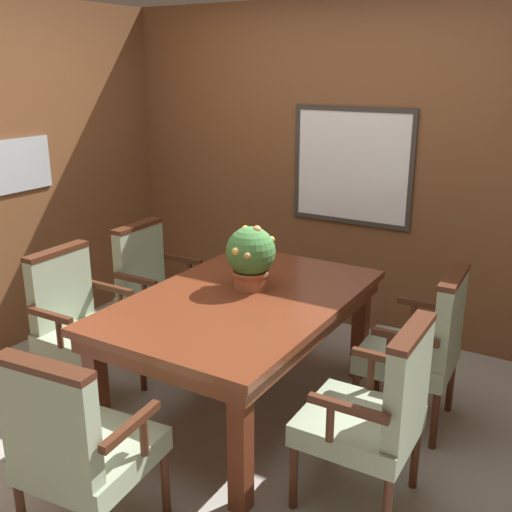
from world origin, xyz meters
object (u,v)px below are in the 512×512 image
object	(u,v)px
chair_left_near	(79,320)
chair_right_far	(422,343)
chair_right_near	(376,410)
potted_plant	(251,256)
dining_table	(243,311)
chair_head_near	(78,444)
chair_left_far	(156,286)

from	to	relation	value
chair_left_near	chair_right_far	world-z (taller)	same
chair_right_near	potted_plant	xyz separation A→B (m)	(-0.98, 0.53, 0.43)
dining_table	chair_head_near	world-z (taller)	chair_head_near
dining_table	chair_right_near	size ratio (longest dim) A/B	1.80
chair_right_far	dining_table	bearing A→B (deg)	-69.32
chair_right_near	chair_right_far	distance (m)	0.78
chair_head_near	chair_right_far	bearing A→B (deg)	-125.22
chair_left_near	chair_head_near	distance (m)	1.30
chair_left_near	chair_right_near	size ratio (longest dim) A/B	1.00
chair_left_near	chair_right_near	distance (m)	1.91
dining_table	potted_plant	bearing A→B (deg)	103.47
chair_head_near	chair_right_far	size ratio (longest dim) A/B	1.00
dining_table	chair_right_far	world-z (taller)	chair_right_far
potted_plant	chair_right_near	bearing A→B (deg)	-28.41
dining_table	potted_plant	xyz separation A→B (m)	(-0.04, 0.15, 0.29)
dining_table	chair_left_near	bearing A→B (deg)	-159.75
chair_left_near	dining_table	bearing A→B (deg)	-70.19
chair_right_near	chair_head_near	xyz separation A→B (m)	(-0.97, -0.87, 0.00)
chair_left_far	dining_table	bearing A→B (deg)	-111.04
dining_table	chair_head_near	xyz separation A→B (m)	(-0.02, -1.25, -0.14)
dining_table	chair_left_far	size ratio (longest dim) A/B	1.80
dining_table	potted_plant	world-z (taller)	potted_plant
chair_left_far	potted_plant	size ratio (longest dim) A/B	2.44
chair_right_far	chair_left_far	world-z (taller)	same
chair_left_far	potted_plant	xyz separation A→B (m)	(0.91, -0.20, 0.43)
chair_head_near	chair_left_far	distance (m)	1.85
dining_table	chair_head_near	size ratio (longest dim) A/B	1.80
chair_left_near	chair_right_near	world-z (taller)	same
chair_left_near	potted_plant	size ratio (longest dim) A/B	2.44
chair_left_near	chair_left_far	world-z (taller)	same
dining_table	chair_head_near	bearing A→B (deg)	-90.85
chair_right_far	chair_head_near	bearing A→B (deg)	-32.44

